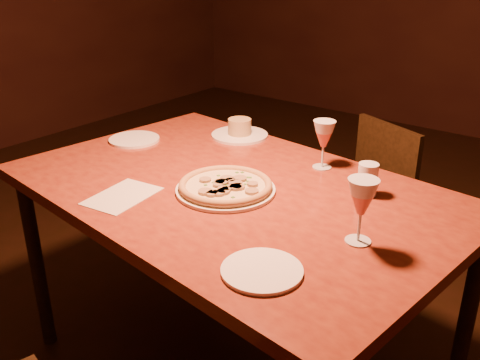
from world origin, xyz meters
The scene contains 11 objects.
floor centered at (0.00, 0.00, 0.00)m, with size 7.00×7.00×0.00m, color black.
dining_table centered at (0.20, -0.13, 0.75)m, with size 1.64×1.16×0.82m.
chair_far centered at (0.29, 0.76, 0.46)m, with size 0.52×0.52×0.82m.
pizza_plate centered at (0.21, -0.17, 0.84)m, with size 0.33×0.33×0.04m.
ramekin_saucer centered at (-0.11, 0.31, 0.85)m, with size 0.24×0.24×0.08m.
wine_glass_far centered at (0.36, 0.21, 0.91)m, with size 0.08×0.08×0.18m, color #C65D52, non-canonical shape.
wine_glass_right centered at (0.71, -0.20, 0.92)m, with size 0.09×0.09×0.19m, color #C65D52, non-canonical shape.
water_tumbler centered at (0.59, 0.09, 0.88)m, with size 0.07×0.07×0.11m, color silver.
side_plate_left centered at (-0.42, -0.01, 0.83)m, with size 0.21×0.21×0.01m, color white.
side_plate_near centered at (0.59, -0.49, 0.83)m, with size 0.21×0.21×0.01m, color white.
menu_card centered at (-0.03, -0.41, 0.82)m, with size 0.16×0.24×0.00m, color beige.
Camera 1 is at (1.25, -1.42, 1.57)m, focal length 40.00 mm.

